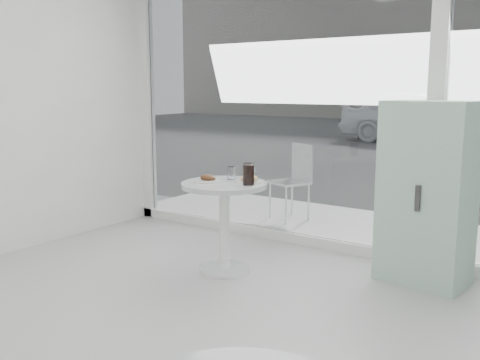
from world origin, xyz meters
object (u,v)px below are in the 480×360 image
Objects in this scene: mint_cabinet at (427,193)px; patio_chair at (295,176)px; plate_donut at (249,180)px; water_tumbler_b at (251,174)px; cola_glass at (249,175)px; main_table at (224,208)px; plate_fritter at (208,179)px; water_tumbler_a at (231,174)px; car_white at (421,116)px.

mint_cabinet reaches higher than patio_chair.
plate_donut is 0.11m from water_tumbler_b.
water_tumbler_b is 0.66× the size of cola_glass.
main_table is 3.14× the size of plate_donut.
mint_cabinet is at bearing 20.29° from water_tumbler_b.
cola_glass is (0.11, -0.20, 0.03)m from water_tumbler_b.
main_table is 0.28m from plate_fritter.
cola_glass reaches higher than water_tumbler_a.
water_tumbler_a is (-0.21, 0.03, 0.03)m from plate_donut.
patio_chair is at bearing 100.54° from main_table.
water_tumbler_a is (0.29, -1.65, 0.28)m from patio_chair.
water_tumbler_a reaches higher than main_table.
plate_donut is (0.29, 0.20, -0.01)m from plate_fritter.
water_tumbler_b is 0.23m from cola_glass.
plate_fritter is at bearing -108.70° from water_tumbler_a.
mint_cabinet is 1.77m from plate_fritter.
main_table is at bearing -168.95° from car_white.
plate_donut is (0.16, 0.13, 0.24)m from main_table.
plate_donut is 2.20× the size of water_tumbler_a.
cola_glass is (0.57, -1.79, 0.31)m from patio_chair.
plate_fritter is at bearing -146.05° from mint_cabinet.
cola_glass reaches higher than water_tumbler_b.
plate_donut reaches higher than main_table.
water_tumbler_a is at bearing 170.57° from plate_donut.
water_tumbler_a is (-1.51, -0.56, 0.09)m from mint_cabinet.
patio_chair is at bearing 96.53° from plate_fritter.
car_white is 38.25× the size of water_tumbler_b.
main_table is 3.63× the size of plate_fritter.
mint_cabinet is at bearing 26.38° from plate_fritter.
water_tumbler_a is (1.82, -11.73, 0.05)m from car_white.
car_white reaches higher than main_table.
patio_chair reaches higher than water_tumbler_a.
cola_glass is (0.27, -0.14, 0.04)m from water_tumbler_a.
patio_chair reaches higher than plate_fritter.
water_tumbler_b is at bearing -152.14° from mint_cabinet.
main_table is 4.30× the size of cola_glass.
patio_chair is at bearing 106.00° from water_tumbler_b.
plate_donut is 1.37× the size of cola_glass.
water_tumbler_a reaches higher than plate_donut.
plate_fritter is 0.24m from water_tumbler_a.
patio_chair is (-1.80, 1.10, -0.18)m from mint_cabinet.
mint_cabinet is 2.12m from patio_chair.
mint_cabinet is 0.32× the size of car_white.
water_tumbler_a is 0.62× the size of cola_glass.
patio_chair is 7.80× the size of water_tumbler_a.
water_tumbler_b is (1.98, -11.67, 0.06)m from car_white.
water_tumbler_a is at bearing -160.06° from water_tumbler_b.
car_white is 25.09× the size of cola_glass.
car_white is 12.09m from plate_fritter.
plate_donut is at bearing -168.07° from car_white.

